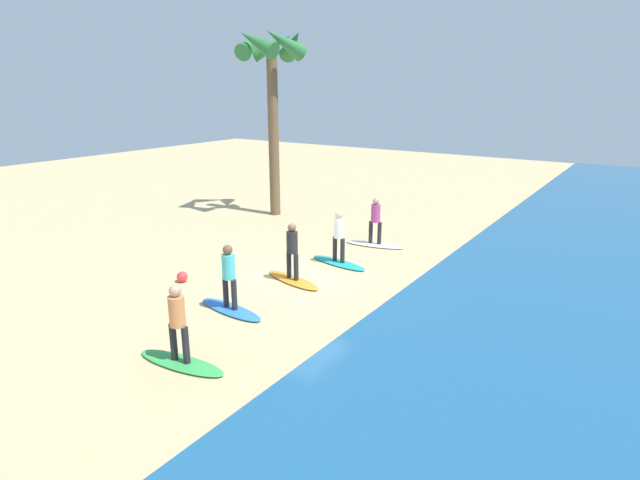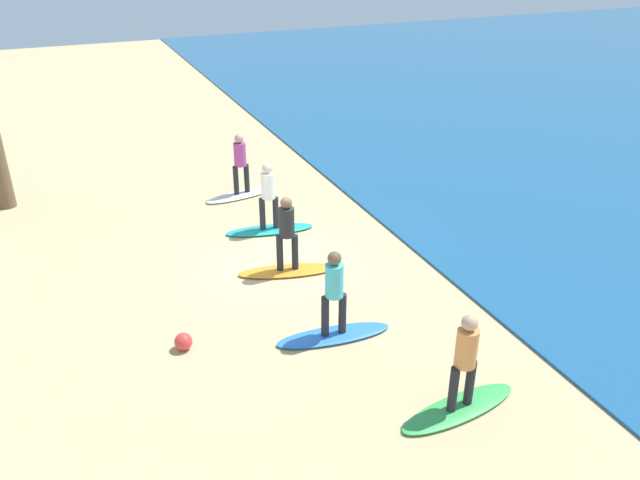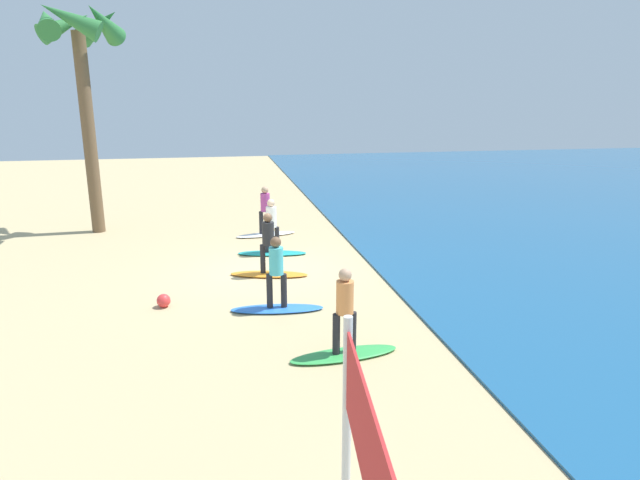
{
  "view_description": "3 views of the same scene",
  "coord_description": "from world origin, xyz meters",
  "px_view_note": "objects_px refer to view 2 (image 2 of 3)",
  "views": [
    {
      "loc": [
        11.52,
        8.46,
        5.42
      ],
      "look_at": [
        -0.34,
        0.53,
        1.16
      ],
      "focal_mm": 29.12,
      "sensor_mm": 36.0,
      "label": 1
    },
    {
      "loc": [
        11.33,
        -3.93,
        6.7
      ],
      "look_at": [
        1.29,
        0.37,
        1.15
      ],
      "focal_mm": 35.61,
      "sensor_mm": 36.0,
      "label": 2
    },
    {
      "loc": [
        14.37,
        -1.25,
        4.72
      ],
      "look_at": [
        0.99,
        1.32,
        1.11
      ],
      "focal_mm": 30.64,
      "sensor_mm": 36.0,
      "label": 3
    }
  ],
  "objects_px": {
    "surfer_teal": "(268,191)",
    "surfboard_orange": "(288,271)",
    "surfer_orange": "(287,229)",
    "beach_ball": "(183,342)",
    "surfboard_teal": "(270,230)",
    "surfer_green": "(466,356)",
    "surfboard_blue": "(334,335)",
    "surfboard_green": "(459,408)",
    "surfboard_white": "(242,194)",
    "surfer_white": "(240,160)",
    "surfer_blue": "(334,288)"
  },
  "relations": [
    {
      "from": "surfer_teal",
      "to": "surfboard_orange",
      "type": "xyz_separation_m",
      "value": [
        2.03,
        -0.3,
        -0.99
      ]
    },
    {
      "from": "surfer_white",
      "to": "surfboard_green",
      "type": "xyz_separation_m",
      "value": [
        9.37,
        0.57,
        -0.99
      ]
    },
    {
      "from": "surfer_orange",
      "to": "beach_ball",
      "type": "xyz_separation_m",
      "value": [
        1.79,
        -2.61,
        -0.88
      ]
    },
    {
      "from": "surfboard_teal",
      "to": "surfboard_blue",
      "type": "relative_size",
      "value": 1.0
    },
    {
      "from": "surfer_teal",
      "to": "surfboard_green",
      "type": "xyz_separation_m",
      "value": [
        7.01,
        0.61,
        -0.99
      ]
    },
    {
      "from": "surfboard_green",
      "to": "surfer_teal",
      "type": "bearing_deg",
      "value": 88.57
    },
    {
      "from": "surfer_white",
      "to": "surfer_blue",
      "type": "distance_m",
      "value": 6.9
    },
    {
      "from": "surfboard_orange",
      "to": "surfboard_blue",
      "type": "relative_size",
      "value": 1.0
    },
    {
      "from": "surfboard_teal",
      "to": "surfer_teal",
      "type": "distance_m",
      "value": 0.99
    },
    {
      "from": "surfer_blue",
      "to": "surfer_green",
      "type": "bearing_deg",
      "value": 21.39
    },
    {
      "from": "surfboard_teal",
      "to": "surfer_green",
      "type": "relative_size",
      "value": 1.28
    },
    {
      "from": "surfboard_orange",
      "to": "surfer_blue",
      "type": "distance_m",
      "value": 2.69
    },
    {
      "from": "surfer_teal",
      "to": "surfer_white",
      "type": "bearing_deg",
      "value": 179.15
    },
    {
      "from": "surfboard_blue",
      "to": "surfer_blue",
      "type": "distance_m",
      "value": 0.99
    },
    {
      "from": "surfer_orange",
      "to": "beach_ball",
      "type": "relative_size",
      "value": 5.23
    },
    {
      "from": "surfboard_teal",
      "to": "surfer_green",
      "type": "xyz_separation_m",
      "value": [
        7.01,
        0.61,
        0.99
      ]
    },
    {
      "from": "surfer_green",
      "to": "surfer_blue",
      "type": "bearing_deg",
      "value": -158.61
    },
    {
      "from": "surfer_blue",
      "to": "surfboard_green",
      "type": "relative_size",
      "value": 0.78
    },
    {
      "from": "surfer_green",
      "to": "surfboard_green",
      "type": "bearing_deg",
      "value": 90.0
    },
    {
      "from": "surfboard_white",
      "to": "surfboard_green",
      "type": "xyz_separation_m",
      "value": [
        9.37,
        0.57,
        0.0
      ]
    },
    {
      "from": "surfboard_white",
      "to": "surfer_white",
      "type": "distance_m",
      "value": 0.99
    },
    {
      "from": "surfer_teal",
      "to": "surfer_green",
      "type": "relative_size",
      "value": 1.0
    },
    {
      "from": "surfboard_green",
      "to": "surfboard_blue",
      "type": "bearing_deg",
      "value": 105.02
    },
    {
      "from": "surfboard_orange",
      "to": "surfer_orange",
      "type": "relative_size",
      "value": 1.28
    },
    {
      "from": "surfer_blue",
      "to": "beach_ball",
      "type": "distance_m",
      "value": 2.78
    },
    {
      "from": "surfer_green",
      "to": "surfboard_orange",
      "type": "bearing_deg",
      "value": -169.72
    },
    {
      "from": "surfer_white",
      "to": "surfboard_green",
      "type": "height_order",
      "value": "surfer_white"
    },
    {
      "from": "surfboard_green",
      "to": "surfer_green",
      "type": "relative_size",
      "value": 1.28
    },
    {
      "from": "surfboard_white",
      "to": "surfer_white",
      "type": "height_order",
      "value": "surfer_white"
    },
    {
      "from": "surfer_green",
      "to": "surfer_teal",
      "type": "bearing_deg",
      "value": -175.05
    },
    {
      "from": "surfer_blue",
      "to": "surfer_white",
      "type": "bearing_deg",
      "value": 176.67
    },
    {
      "from": "surfboard_teal",
      "to": "surfboard_blue",
      "type": "xyz_separation_m",
      "value": [
        4.53,
        -0.37,
        0.0
      ]
    },
    {
      "from": "surfboard_white",
      "to": "surfboard_green",
      "type": "height_order",
      "value": "same"
    },
    {
      "from": "surfer_orange",
      "to": "surfer_blue",
      "type": "bearing_deg",
      "value": -1.57
    },
    {
      "from": "surfboard_blue",
      "to": "surfboard_green",
      "type": "height_order",
      "value": "same"
    },
    {
      "from": "surfer_white",
      "to": "surfer_teal",
      "type": "xyz_separation_m",
      "value": [
        2.36,
        -0.04,
        0.0
      ]
    },
    {
      "from": "surfer_teal",
      "to": "surfboard_blue",
      "type": "xyz_separation_m",
      "value": [
        4.53,
        -0.37,
        -0.99
      ]
    },
    {
      "from": "surfboard_teal",
      "to": "surfboard_orange",
      "type": "distance_m",
      "value": 2.05
    },
    {
      "from": "surfboard_orange",
      "to": "surfer_green",
      "type": "bearing_deg",
      "value": -65.89
    },
    {
      "from": "surfer_white",
      "to": "surfer_teal",
      "type": "bearing_deg",
      "value": -0.85
    },
    {
      "from": "surfer_teal",
      "to": "surfboard_blue",
      "type": "height_order",
      "value": "surfer_teal"
    },
    {
      "from": "surfboard_orange",
      "to": "surfboard_green",
      "type": "bearing_deg",
      "value": -65.89
    },
    {
      "from": "surfboard_blue",
      "to": "surfer_blue",
      "type": "bearing_deg",
      "value": 95.95
    },
    {
      "from": "surfer_white",
      "to": "surfer_orange",
      "type": "xyz_separation_m",
      "value": [
        4.39,
        -0.33,
        0.0
      ]
    },
    {
      "from": "surfboard_white",
      "to": "surfer_green",
      "type": "bearing_deg",
      "value": -96.95
    },
    {
      "from": "surfer_orange",
      "to": "surfer_teal",
      "type": "bearing_deg",
      "value": 171.66
    },
    {
      "from": "surfer_orange",
      "to": "beach_ball",
      "type": "distance_m",
      "value": 3.29
    },
    {
      "from": "surfer_white",
      "to": "surfer_teal",
      "type": "distance_m",
      "value": 2.36
    },
    {
      "from": "surfer_teal",
      "to": "surfboard_orange",
      "type": "bearing_deg",
      "value": -8.34
    },
    {
      "from": "beach_ball",
      "to": "surfboard_orange",
      "type": "bearing_deg",
      "value": 124.51
    }
  ]
}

